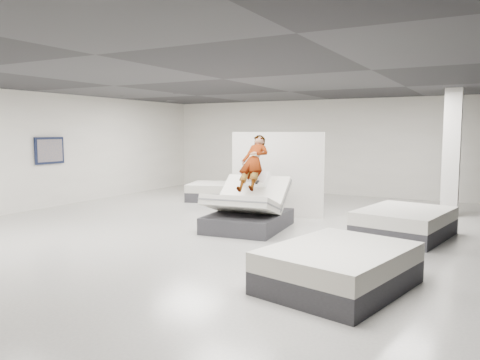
{
  "coord_description": "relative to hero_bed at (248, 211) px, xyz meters",
  "views": [
    {
      "loc": [
        4.97,
        -8.38,
        2.14
      ],
      "look_at": [
        -0.25,
        1.17,
        1.0
      ],
      "focal_mm": 35.0,
      "sensor_mm": 36.0,
      "label": 1
    }
  ],
  "objects": [
    {
      "name": "room",
      "position": [
        -0.28,
        -0.58,
        1.21
      ],
      "size": [
        14.0,
        14.04,
        3.2
      ],
      "color": "beige",
      "rests_on": "ground"
    },
    {
      "name": "hero_bed",
      "position": [
        0.0,
        0.0,
        0.0
      ],
      "size": [
        1.71,
        2.15,
        1.23
      ],
      "color": "#343438",
      "rests_on": "floor"
    },
    {
      "name": "person",
      "position": [
        -0.03,
        0.31,
        0.83
      ],
      "size": [
        0.72,
        1.45,
        1.36
      ],
      "primitive_type": "imported",
      "rotation": [
        0.81,
        0.0,
        0.11
      ],
      "color": "slate",
      "rests_on": "hero_bed"
    },
    {
      "name": "remote",
      "position": [
        0.22,
        -0.01,
        0.65
      ],
      "size": [
        0.06,
        0.15,
        0.08
      ],
      "primitive_type": "cube",
      "rotation": [
        0.35,
        0.0,
        0.11
      ],
      "color": "black",
      "rests_on": "person"
    },
    {
      "name": "divider_panel",
      "position": [
        -0.09,
        1.71,
        0.67
      ],
      "size": [
        2.3,
        0.56,
        2.12
      ],
      "primitive_type": "cube",
      "rotation": [
        0.0,
        0.0,
        0.2
      ],
      "color": "white",
      "rests_on": "floor"
    },
    {
      "name": "flat_bed_right_far",
      "position": [
        3.14,
        0.85,
        -0.11
      ],
      "size": [
        1.88,
        2.29,
        0.56
      ],
      "color": "#343438",
      "rests_on": "floor"
    },
    {
      "name": "flat_bed_right_near",
      "position": [
        2.89,
        -2.85,
        -0.11
      ],
      "size": [
        1.98,
        2.37,
        0.57
      ],
      "color": "#343438",
      "rests_on": "floor"
    },
    {
      "name": "flat_bed_left_far",
      "position": [
        -2.73,
        3.39,
        -0.13
      ],
      "size": [
        2.27,
        1.96,
        0.53
      ],
      "color": "#343438",
      "rests_on": "floor"
    },
    {
      "name": "column",
      "position": [
        3.72,
        3.92,
        1.21
      ],
      "size": [
        0.4,
        0.4,
        3.2
      ],
      "primitive_type": "cube",
      "color": "white",
      "rests_on": "floor"
    },
    {
      "name": "wall_poster",
      "position": [
        -6.21,
        -0.08,
        1.21
      ],
      "size": [
        0.06,
        0.95,
        0.75
      ],
      "color": "black",
      "rests_on": "wall_left"
    }
  ]
}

